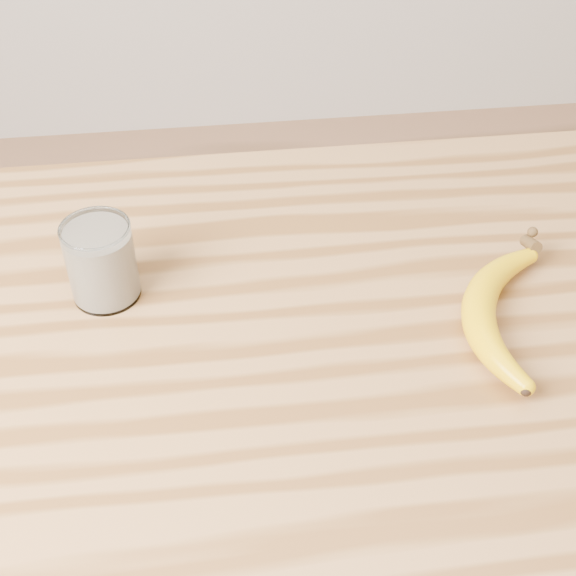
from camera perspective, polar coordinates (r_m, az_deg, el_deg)
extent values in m
cube|color=#9D6F3F|center=(0.95, 6.88, -3.97)|extent=(1.20, 0.80, 0.04)
cylinder|color=brown|center=(1.53, -17.74, -8.03)|extent=(0.06, 0.06, 0.86)
cylinder|color=white|center=(0.97, -13.14, 1.85)|extent=(0.08, 0.08, 0.10)
torus|color=white|center=(0.94, -13.61, 4.17)|extent=(0.08, 0.08, 0.00)
cylinder|color=#F7EECB|center=(0.97, -13.10, 1.63)|extent=(0.08, 0.08, 0.09)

